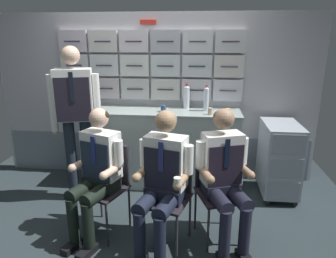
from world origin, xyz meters
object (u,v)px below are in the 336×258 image
Objects in this scene: crew_member_center at (162,177)px; sparkling_bottle_green at (186,97)px; crew_member_right at (225,173)px; folding_chair_left at (108,178)px; service_trolley at (279,158)px; paper_cup_blue at (228,111)px; crew_member_left at (96,170)px; folding_chair_center at (169,187)px; folding_chair_right at (217,182)px; crew_member_standing at (75,111)px.

crew_member_center is 4.11× the size of sparkling_bottle_green.
crew_member_right is 4.09× the size of sparkling_bottle_green.
folding_chair_left is at bearing -120.32° from sparkling_bottle_green.
service_trolley is 1.04× the size of folding_chair_left.
sparkling_bottle_green is (-0.41, 1.32, 0.43)m from crew_member_right.
crew_member_right is 16.92× the size of paper_cup_blue.
crew_member_left is 1.66m from paper_cup_blue.
folding_chair_center is 1.00× the size of folding_chair_right.
sparkling_bottle_green is (0.76, 1.34, 0.44)m from crew_member_left.
paper_cup_blue is (-0.63, 0.03, 0.54)m from service_trolley.
folding_chair_center is 0.52m from crew_member_right.
folding_chair_right is 0.49× the size of crew_member_standing.
folding_chair_center is at bearing -141.04° from service_trolley.
folding_chair_left is 1.13m from crew_member_right.
folding_chair_left is at bearing 154.01° from crew_member_center.
service_trolley is at bearing 54.19° from crew_member_right.
crew_member_right is (1.17, 0.02, 0.01)m from crew_member_left.
folding_chair_right is (1.05, 0.02, 0.00)m from folding_chair_left.
crew_member_center is 0.59m from folding_chair_right.
sparkling_bottle_green is at bearing 85.00° from crew_member_center.
folding_chair_left is 1.50m from sparkling_bottle_green.
sparkling_bottle_green is (0.08, 1.31, 0.59)m from folding_chair_center.
folding_chair_right is 1.00m from paper_cup_blue.
crew_member_center reaches higher than folding_chair_right.
paper_cup_blue is at bearing 12.39° from crew_member_standing.
service_trolley is at bearing -16.51° from sparkling_bottle_green.
crew_member_right is (0.50, -0.01, 0.16)m from folding_chair_center.
crew_member_left is 0.98× the size of crew_member_right.
crew_member_standing is (-1.55, 0.49, 0.54)m from folding_chair_right.
paper_cup_blue reaches higher than folding_chair_right.
folding_chair_right is 2.78× the size of sparkling_bottle_green.
paper_cup_blue is at bearing 61.53° from crew_member_center.
crew_member_standing is 1.73m from paper_cup_blue.
crew_member_left is at bearing -177.31° from folding_chair_center.
crew_member_standing is at bearing -171.52° from service_trolley.
crew_member_right is at bearing 0.99° from crew_member_left.
crew_member_left is 16.65× the size of paper_cup_blue.
crew_member_center is at bearing -118.47° from paper_cup_blue.
paper_cup_blue is at bearing 36.42° from folding_chair_left.
sparkling_bottle_green is (1.19, 0.68, 0.06)m from crew_member_standing.
crew_member_left reaches higher than folding_chair_left.
crew_member_left reaches higher than folding_chair_center.
folding_chair_left is at bearing -143.58° from paper_cup_blue.
crew_member_standing is (-1.06, 0.79, 0.37)m from crew_member_center.
crew_member_center is 1.53m from sparkling_bottle_green.
service_trolley is 1.56m from folding_chair_center.
crew_member_center is at bearing -95.00° from sparkling_bottle_green.
crew_member_standing is 1.37m from sparkling_bottle_green.
folding_chair_center is at bearing 2.69° from crew_member_left.
folding_chair_left is at bearing -178.91° from folding_chair_right.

